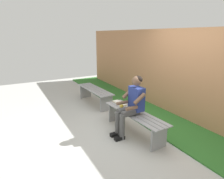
{
  "coord_description": "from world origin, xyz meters",
  "views": [
    {
      "loc": [
        -3.13,
        2.28,
        2.09
      ],
      "look_at": [
        0.74,
        0.15,
        0.82
      ],
      "focal_mm": 30.87,
      "sensor_mm": 36.0,
      "label": 1
    }
  ],
  "objects_px": {
    "apple": "(122,106)",
    "book_open": "(120,103)",
    "bench_far": "(95,93)",
    "person_seated": "(131,103)",
    "bench_near": "(134,117)"
  },
  "relations": [
    {
      "from": "apple",
      "to": "bench_far",
      "type": "bearing_deg",
      "value": -3.48
    },
    {
      "from": "apple",
      "to": "bench_near",
      "type": "bearing_deg",
      "value": -163.82
    },
    {
      "from": "bench_far",
      "to": "book_open",
      "type": "distance_m",
      "value": 1.47
    },
    {
      "from": "bench_far",
      "to": "apple",
      "type": "xyz_separation_m",
      "value": [
        -1.74,
        0.11,
        0.16
      ]
    },
    {
      "from": "bench_near",
      "to": "person_seated",
      "type": "xyz_separation_m",
      "value": [
        -0.02,
        0.1,
        0.35
      ]
    },
    {
      "from": "bench_far",
      "to": "bench_near",
      "type": "bearing_deg",
      "value": 180.0
    },
    {
      "from": "bench_near",
      "to": "bench_far",
      "type": "bearing_deg",
      "value": 0.0
    },
    {
      "from": "bench_near",
      "to": "apple",
      "type": "distance_m",
      "value": 0.41
    },
    {
      "from": "person_seated",
      "to": "bench_near",
      "type": "bearing_deg",
      "value": -79.43
    },
    {
      "from": "bench_near",
      "to": "person_seated",
      "type": "distance_m",
      "value": 0.36
    },
    {
      "from": "person_seated",
      "to": "apple",
      "type": "distance_m",
      "value": 0.43
    },
    {
      "from": "person_seated",
      "to": "apple",
      "type": "height_order",
      "value": "person_seated"
    },
    {
      "from": "bench_far",
      "to": "book_open",
      "type": "height_order",
      "value": "book_open"
    },
    {
      "from": "person_seated",
      "to": "book_open",
      "type": "height_order",
      "value": "person_seated"
    },
    {
      "from": "apple",
      "to": "book_open",
      "type": "height_order",
      "value": "apple"
    }
  ]
}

